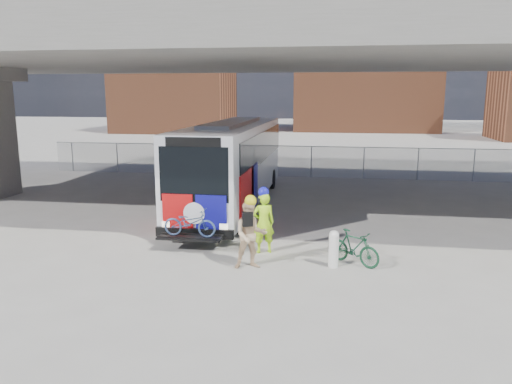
% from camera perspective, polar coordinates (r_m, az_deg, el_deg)
% --- Properties ---
extents(ground, '(160.00, 160.00, 0.00)m').
position_cam_1_polar(ground, '(17.84, 1.10, -4.53)').
color(ground, '#9E9991').
rests_on(ground, ground).
extents(bus, '(2.67, 12.90, 3.69)m').
position_cam_1_polar(bus, '(21.60, -2.67, 3.94)').
color(bus, silver).
rests_on(bus, ground).
extents(overpass, '(40.00, 16.00, 7.95)m').
position_cam_1_polar(overpass, '(21.21, 2.73, 15.81)').
color(overpass, '#605E59').
rests_on(overpass, ground).
extents(chainlink_fence, '(30.00, 0.06, 30.00)m').
position_cam_1_polar(chainlink_fence, '(29.31, 4.40, 4.49)').
color(chainlink_fence, gray).
rests_on(chainlink_fence, ground).
extents(brick_buildings, '(54.00, 22.00, 12.00)m').
position_cam_1_polar(brick_buildings, '(65.25, 8.27, 11.61)').
color(brick_buildings, brown).
rests_on(brick_buildings, ground).
extents(smokestack, '(2.20, 2.20, 25.00)m').
position_cam_1_polar(smokestack, '(73.34, 19.00, 16.63)').
color(smokestack, brown).
rests_on(smokestack, ground).
extents(bollard, '(0.28, 0.28, 1.08)m').
position_cam_1_polar(bollard, '(14.30, 8.86, -6.28)').
color(bollard, white).
rests_on(bollard, ground).
extents(cyclist_hivis, '(0.81, 0.68, 2.07)m').
position_cam_1_polar(cyclist_hivis, '(15.29, 0.87, -3.35)').
color(cyclist_hivis, '#B3F81A').
rests_on(cyclist_hivis, ground).
extents(cyclist_tan, '(1.12, 0.99, 2.11)m').
position_cam_1_polar(cyclist_tan, '(13.93, -0.62, -4.83)').
color(cyclist_tan, '#D5B288').
rests_on(cyclist_tan, ground).
extents(bike_parked, '(1.65, 1.34, 1.01)m').
position_cam_1_polar(bike_parked, '(14.63, 11.12, -6.25)').
color(bike_parked, '#154128').
rests_on(bike_parked, ground).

